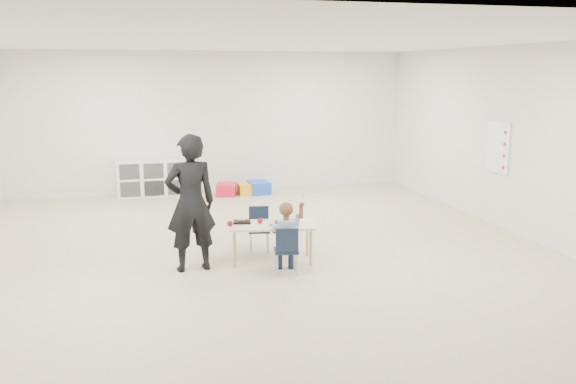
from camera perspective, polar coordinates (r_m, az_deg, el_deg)
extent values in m
plane|color=beige|center=(8.28, -3.05, -5.74)|extent=(9.00, 9.00, 0.00)
plane|color=white|center=(7.93, -3.27, 13.99)|extent=(9.00, 9.00, 0.00)
cube|color=white|center=(12.41, -7.13, 6.50)|extent=(8.00, 0.02, 2.80)
cube|color=white|center=(3.74, 10.07, -4.85)|extent=(8.00, 0.02, 2.80)
cube|color=white|center=(9.57, 21.13, 4.40)|extent=(0.02, 9.00, 2.80)
cube|color=beige|center=(7.81, -1.52, -3.12)|extent=(1.16, 0.72, 0.03)
cube|color=black|center=(7.84, -0.80, -2.84)|extent=(0.24, 0.19, 0.03)
cube|color=black|center=(7.87, -4.33, -2.80)|extent=(0.24, 0.19, 0.03)
cube|color=white|center=(7.68, -1.49, -2.86)|extent=(0.08, 0.08, 0.10)
ellipsoid|color=tan|center=(7.70, 0.51, -2.96)|extent=(0.09, 0.09, 0.07)
sphere|color=maroon|center=(7.83, -2.62, -2.70)|extent=(0.07, 0.07, 0.07)
sphere|color=maroon|center=(7.72, -5.45, -2.96)|extent=(0.07, 0.07, 0.07)
cube|color=white|center=(12.24, -12.47, 1.29)|extent=(1.40, 0.40, 0.70)
cube|color=white|center=(10.07, 19.03, 3.99)|extent=(0.02, 0.60, 0.80)
imported|color=black|center=(7.49, -9.10, -1.03)|extent=(0.67, 0.49, 1.69)
cube|color=red|center=(12.09, -5.79, 0.25)|extent=(0.47, 0.55, 0.23)
cube|color=gold|center=(12.16, -3.86, 0.30)|extent=(0.34, 0.44, 0.21)
cube|color=blue|center=(12.21, -2.75, 0.43)|extent=(0.42, 0.52, 0.24)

